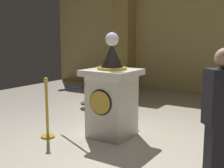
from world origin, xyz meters
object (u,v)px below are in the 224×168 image
(bystander_guest, at_px, (221,120))
(cafe_chair_red, at_px, (105,84))
(potted_palm_left, at_px, (112,88))
(stanchion_far, at_px, (47,117))
(cafe_table, at_px, (88,85))
(pedestal_clock, at_px, (112,96))
(stanchion_near, at_px, (128,103))

(bystander_guest, distance_m, cafe_chair_red, 4.14)
(potted_palm_left, bearing_deg, stanchion_far, -76.43)
(cafe_table, relative_size, cafe_chair_red, 0.80)
(cafe_chair_red, bearing_deg, potted_palm_left, 113.82)
(stanchion_far, xyz_separation_m, cafe_chair_red, (-0.35, 2.27, 0.21))
(pedestal_clock, height_order, stanchion_far, pedestal_clock)
(pedestal_clock, bearing_deg, stanchion_near, 104.24)
(cafe_table, bearing_deg, bystander_guest, -34.87)
(stanchion_near, distance_m, bystander_guest, 3.01)
(stanchion_near, distance_m, cafe_chair_red, 1.19)
(stanchion_far, relative_size, bystander_guest, 0.65)
(cafe_chair_red, bearing_deg, stanchion_near, -32.61)
(pedestal_clock, distance_m, cafe_chair_red, 2.03)
(pedestal_clock, xyz_separation_m, cafe_table, (-1.85, 1.72, -0.21))
(bystander_guest, bearing_deg, potted_palm_left, 135.96)
(stanchion_near, bearing_deg, cafe_table, 155.20)
(stanchion_near, xyz_separation_m, potted_palm_left, (-1.41, 1.60, -0.07))
(stanchion_near, distance_m, potted_palm_left, 2.14)
(pedestal_clock, relative_size, bystander_guest, 1.11)
(stanchion_far, distance_m, potted_palm_left, 3.33)
(pedestal_clock, relative_size, cafe_table, 2.31)
(stanchion_near, bearing_deg, pedestal_clock, -75.76)
(pedestal_clock, height_order, bystander_guest, pedestal_clock)
(stanchion_near, bearing_deg, potted_palm_left, 131.48)
(pedestal_clock, height_order, cafe_chair_red, pedestal_clock)
(pedestal_clock, bearing_deg, potted_palm_left, 122.83)
(pedestal_clock, height_order, potted_palm_left, pedestal_clock)
(potted_palm_left, height_order, bystander_guest, bystander_guest)
(potted_palm_left, bearing_deg, cafe_table, -102.18)
(potted_palm_left, bearing_deg, stanchion_near, -48.52)
(potted_palm_left, relative_size, cafe_chair_red, 1.13)
(potted_palm_left, bearing_deg, bystander_guest, -44.04)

